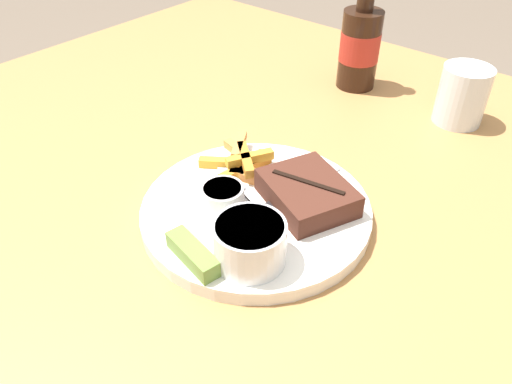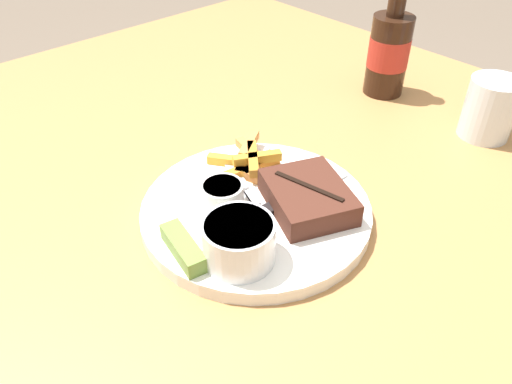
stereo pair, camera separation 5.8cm
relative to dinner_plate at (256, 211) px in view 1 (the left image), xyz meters
name	(u,v)px [view 1 (the left image)]	position (x,y,z in m)	size (l,w,h in m)	color
dining_table	(256,258)	(0.00, 0.00, -0.08)	(1.34, 1.21, 0.75)	#A87542
dinner_plate	(256,211)	(0.00, 0.00, 0.00)	(0.28, 0.28, 0.02)	white
steak_portion	(307,193)	(0.04, 0.04, 0.02)	(0.13, 0.12, 0.03)	#472319
fries_pile	(247,164)	(-0.06, 0.05, 0.02)	(0.14, 0.09, 0.02)	gold
coleslaw_cup	(250,241)	(0.05, -0.07, 0.04)	(0.08, 0.08, 0.05)	white
dipping_sauce_cup	(223,197)	(-0.03, -0.03, 0.03)	(0.05, 0.05, 0.03)	silver
pickle_spear	(193,254)	(0.01, -0.11, 0.02)	(0.08, 0.04, 0.02)	olive
fork_utensil	(228,174)	(-0.07, 0.02, 0.01)	(0.13, 0.06, 0.00)	#B7B7BC
knife_utensil	(284,200)	(0.02, 0.03, 0.01)	(0.03, 0.17, 0.01)	#B7B7BC
beer_bottle	(360,44)	(-0.10, 0.39, 0.07)	(0.07, 0.07, 0.21)	black
drinking_glass	(462,95)	(0.09, 0.38, 0.04)	(0.07, 0.07, 0.09)	silver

